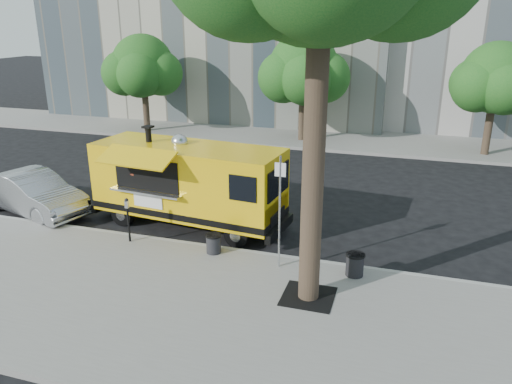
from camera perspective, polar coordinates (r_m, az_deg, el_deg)
ground at (r=15.06m, az=-1.60°, el=-5.52°), size 120.00×120.00×0.00m
sidewalk at (r=11.78m, az=-8.09°, el=-12.98°), size 60.00×6.00×0.15m
curb at (r=14.24m, az=-2.82°, el=-6.75°), size 60.00×0.14×0.16m
far_sidewalk at (r=27.51m, az=7.61°, el=6.05°), size 60.00×5.00×0.15m
tree_well at (r=12.00m, az=5.99°, el=-11.77°), size 1.20×1.20×0.02m
far_tree_a at (r=29.18m, az=-12.80°, el=13.88°), size 3.42×3.42×5.36m
far_tree_b at (r=26.31m, az=5.46°, el=13.83°), size 3.60×3.60×5.50m
far_tree_c at (r=25.68m, az=25.75°, el=11.66°), size 3.24×3.24×5.21m
sign_post at (r=12.56m, az=2.73°, el=-1.60°), size 0.28×0.06×3.00m
parking_meter at (r=14.77m, az=-14.45°, el=-2.53°), size 0.11×0.11×1.33m
food_truck at (r=15.74m, az=-7.88°, el=1.12°), size 6.48×3.22×3.10m
sedan at (r=18.46m, az=-24.07°, el=-0.12°), size 4.56×2.70×1.42m
trash_bin_left at (r=13.90m, az=-4.87°, el=-5.83°), size 0.44×0.44×0.53m
trash_bin_right at (r=12.93m, az=11.23°, el=-8.07°), size 0.49×0.49×0.59m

